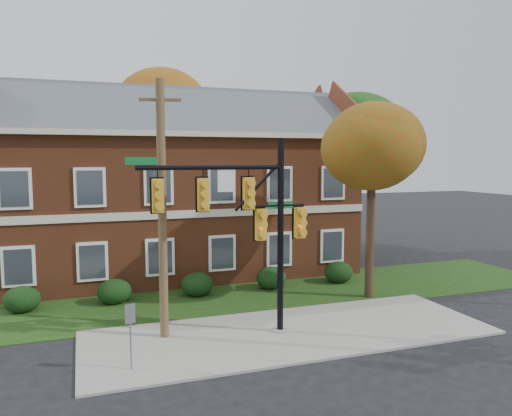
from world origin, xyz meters
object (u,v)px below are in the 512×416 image
object	(u,v)px
hedge_far_left	(22,300)
hedge_far_right	(339,272)
traffic_signal	(247,215)
sign_post	(130,326)
apartment_building	(174,178)
utility_pole	(162,210)
tree_near_right	(379,143)
hedge_left	(114,292)
hedge_right	(271,278)
tree_right_rear	(354,124)
hedge_center	(197,284)
tree_far_rear	(172,116)

from	to	relation	value
hedge_far_left	hedge_far_right	world-z (taller)	same
traffic_signal	sign_post	xyz separation A→B (m)	(-3.96, -1.46, -2.83)
apartment_building	utility_pole	world-z (taller)	apartment_building
apartment_building	tree_near_right	world-z (taller)	apartment_building
hedge_left	traffic_signal	world-z (taller)	traffic_signal
hedge_far_left	hedge_far_right	size ratio (longest dim) A/B	1.00
tree_near_right	hedge_right	bearing A→B (deg)	142.72
hedge_far_right	tree_near_right	world-z (taller)	tree_near_right
apartment_building	tree_right_rear	bearing A→B (deg)	4.33
hedge_far_right	tree_near_right	size ratio (longest dim) A/B	0.16
hedge_far_left	sign_post	distance (m)	7.88
hedge_left	traffic_signal	xyz separation A→B (m)	(3.96, -5.55, 3.64)
hedge_left	hedge_center	size ratio (longest dim) A/B	1.00
hedge_center	tree_far_rear	distance (m)	15.57
hedge_left	sign_post	xyz separation A→B (m)	(0.00, -7.01, 0.81)
traffic_signal	hedge_far_left	bearing A→B (deg)	142.38
apartment_building	hedge_far_right	size ratio (longest dim) A/B	13.43
hedge_center	apartment_building	bearing A→B (deg)	90.00
hedge_far_right	tree_far_rear	world-z (taller)	tree_far_rear
hedge_far_left	tree_near_right	xyz separation A→B (m)	(14.22, -2.83, 6.14)
traffic_signal	utility_pole	bearing A→B (deg)	161.24
tree_right_rear	tree_far_rear	size ratio (longest dim) A/B	0.92
tree_near_right	traffic_signal	world-z (taller)	tree_near_right
hedge_left	tree_far_rear	world-z (taller)	tree_far_rear
hedge_far_left	sign_post	xyz separation A→B (m)	(3.50, -7.01, 0.81)
hedge_center	sign_post	world-z (taller)	sign_post
hedge_center	tree_right_rear	distance (m)	14.94
hedge_far_right	tree_right_rear	bearing A→B (deg)	54.77
traffic_signal	hedge_left	bearing A→B (deg)	124.55
hedge_far_left	traffic_signal	world-z (taller)	traffic_signal
hedge_far_left	traffic_signal	distance (m)	9.99
hedge_right	tree_far_rear	bearing A→B (deg)	99.36
hedge_right	utility_pole	size ratio (longest dim) A/B	0.16
tree_right_rear	tree_far_rear	bearing A→B (deg)	145.00
hedge_left	hedge_far_right	distance (m)	10.50
hedge_far_right	traffic_signal	bearing A→B (deg)	-139.67
hedge_left	tree_right_rear	distance (m)	17.74
hedge_far_right	tree_right_rear	distance (m)	10.66
hedge_center	tree_right_rear	world-z (taller)	tree_right_rear
hedge_far_right	tree_far_rear	bearing A→B (deg)	113.37
tree_far_rear	sign_post	world-z (taller)	tree_far_rear
hedge_left	tree_right_rear	size ratio (longest dim) A/B	0.13
hedge_far_left	tree_right_rear	bearing A→B (deg)	18.45
tree_near_right	utility_pole	distance (m)	9.87
tree_far_rear	traffic_signal	world-z (taller)	tree_far_rear
hedge_far_right	hedge_left	bearing A→B (deg)	180.00
apartment_building	sign_post	xyz separation A→B (m)	(-3.50, -12.26, -3.65)
hedge_left	tree_far_rear	distance (m)	16.25
hedge_right	sign_post	world-z (taller)	sign_post
hedge_far_left	sign_post	size ratio (longest dim) A/B	0.71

